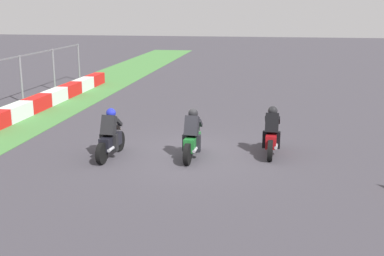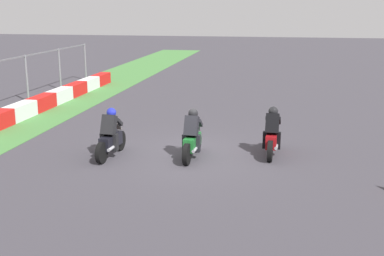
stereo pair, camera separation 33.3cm
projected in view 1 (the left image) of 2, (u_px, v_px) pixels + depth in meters
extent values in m
plane|color=#3C3940|center=(192.00, 155.00, 15.21)|extent=(120.00, 120.00, 0.00)
cube|color=silver|center=(16.00, 112.00, 19.83)|extent=(1.78, 0.60, 0.64)
cube|color=red|center=(37.00, 104.00, 21.56)|extent=(1.78, 0.60, 0.64)
cube|color=silver|center=(55.00, 96.00, 23.29)|extent=(1.78, 0.60, 0.64)
cube|color=red|center=(70.00, 90.00, 25.03)|extent=(1.78, 0.60, 0.64)
cube|color=silver|center=(83.00, 85.00, 26.76)|extent=(1.78, 0.60, 0.64)
cube|color=red|center=(95.00, 80.00, 28.50)|extent=(1.78, 0.60, 0.64)
cylinder|color=slate|center=(21.00, 79.00, 23.24)|extent=(0.10, 0.10, 2.25)
cylinder|color=slate|center=(54.00, 70.00, 26.65)|extent=(0.10, 0.10, 2.25)
cylinder|color=slate|center=(79.00, 62.00, 30.07)|extent=(0.10, 0.10, 2.25)
cylinder|color=black|center=(272.00, 138.00, 15.91)|extent=(0.65, 0.17, 0.64)
cylinder|color=black|center=(270.00, 151.00, 14.58)|extent=(0.65, 0.17, 0.64)
cube|color=maroon|center=(271.00, 139.00, 15.20)|extent=(1.11, 0.36, 0.40)
ellipsoid|color=maroon|center=(272.00, 129.00, 15.22)|extent=(0.49, 0.32, 0.24)
cube|color=red|center=(271.00, 142.00, 14.71)|extent=(0.07, 0.16, 0.08)
cylinder|color=#A5A5AD|center=(276.00, 146.00, 14.87)|extent=(0.42, 0.12, 0.10)
cube|color=black|center=(272.00, 123.00, 14.98)|extent=(0.50, 0.42, 0.66)
sphere|color=black|center=(273.00, 111.00, 15.11)|extent=(0.31, 0.31, 0.30)
cube|color=slate|center=(273.00, 124.00, 15.59)|extent=(0.16, 0.27, 0.23)
cube|color=black|center=(265.00, 139.00, 15.13)|extent=(0.19, 0.15, 0.52)
cube|color=black|center=(278.00, 140.00, 15.05)|extent=(0.19, 0.15, 0.52)
cube|color=black|center=(267.00, 120.00, 15.37)|extent=(0.39, 0.12, 0.31)
cube|color=black|center=(278.00, 120.00, 15.30)|extent=(0.39, 0.12, 0.31)
cylinder|color=black|center=(197.00, 142.00, 15.55)|extent=(0.65, 0.17, 0.64)
cylinder|color=black|center=(187.00, 154.00, 14.22)|extent=(0.65, 0.17, 0.64)
cube|color=#1C6929|center=(192.00, 142.00, 14.84)|extent=(1.11, 0.37, 0.40)
ellipsoid|color=#1C6929|center=(193.00, 132.00, 14.86)|extent=(0.49, 0.32, 0.24)
cube|color=red|center=(189.00, 146.00, 14.35)|extent=(0.07, 0.16, 0.08)
cylinder|color=#A5A5AD|center=(195.00, 150.00, 14.51)|extent=(0.42, 0.12, 0.10)
cube|color=black|center=(192.00, 126.00, 14.62)|extent=(0.50, 0.42, 0.66)
sphere|color=black|center=(193.00, 113.00, 14.75)|extent=(0.31, 0.31, 0.30)
cube|color=slate|center=(196.00, 127.00, 15.23)|extent=(0.17, 0.27, 0.23)
cube|color=black|center=(185.00, 143.00, 14.77)|extent=(0.19, 0.15, 0.52)
cube|color=black|center=(198.00, 143.00, 14.69)|extent=(0.19, 0.15, 0.52)
cube|color=black|center=(189.00, 122.00, 15.01)|extent=(0.39, 0.12, 0.31)
cube|color=black|center=(200.00, 123.00, 14.94)|extent=(0.39, 0.12, 0.31)
cylinder|color=black|center=(119.00, 141.00, 15.62)|extent=(0.65, 0.18, 0.64)
cylinder|color=black|center=(102.00, 154.00, 14.29)|extent=(0.65, 0.18, 0.64)
cube|color=black|center=(111.00, 141.00, 14.91)|extent=(1.12, 0.39, 0.40)
ellipsoid|color=black|center=(111.00, 131.00, 14.93)|extent=(0.50, 0.33, 0.24)
cube|color=red|center=(104.00, 145.00, 14.42)|extent=(0.07, 0.16, 0.08)
cylinder|color=#A5A5AD|center=(111.00, 149.00, 14.58)|extent=(0.43, 0.13, 0.10)
cube|color=black|center=(109.00, 126.00, 14.69)|extent=(0.51, 0.43, 0.66)
sphere|color=#1E27AA|center=(111.00, 113.00, 14.82)|extent=(0.32, 0.32, 0.30)
cube|color=slate|center=(116.00, 127.00, 15.30)|extent=(0.17, 0.27, 0.23)
cube|color=black|center=(103.00, 142.00, 14.84)|extent=(0.19, 0.15, 0.52)
cube|color=black|center=(115.00, 143.00, 14.75)|extent=(0.19, 0.15, 0.52)
cube|color=black|center=(108.00, 122.00, 15.08)|extent=(0.39, 0.13, 0.31)
cube|color=black|center=(119.00, 122.00, 15.01)|extent=(0.39, 0.13, 0.31)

